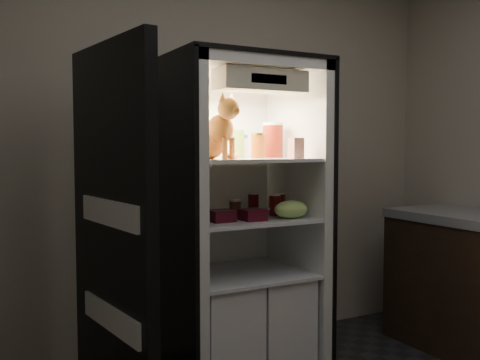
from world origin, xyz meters
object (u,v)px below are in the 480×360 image
object	(u,v)px
condiment_jar	(235,208)
berry_box_left	(221,216)
parmesan_shaker	(239,144)
soda_can_a	(253,203)
salsa_jar	(258,146)
refrigerator	(237,240)
pepper_jar	(273,140)
cream_carton	(296,148)
mayo_tub	(240,146)
berry_box_right	(253,215)
soda_can_b	(280,204)
grape_bag	(291,209)
tabby_cat	(215,134)
soda_can_c	(275,205)

from	to	relation	value
condiment_jar	berry_box_left	bearing A→B (deg)	-135.79
parmesan_shaker	soda_can_a	xyz separation A→B (m)	(0.13, 0.05, -0.37)
salsa_jar	condiment_jar	world-z (taller)	salsa_jar
refrigerator	soda_can_a	xyz separation A→B (m)	(0.15, 0.07, 0.21)
pepper_jar	cream_carton	xyz separation A→B (m)	(-0.02, -0.28, -0.05)
mayo_tub	cream_carton	world-z (taller)	mayo_tub
refrigerator	berry_box_right	world-z (taller)	refrigerator
cream_carton	soda_can_b	size ratio (longest dim) A/B	0.91
pepper_jar	grape_bag	xyz separation A→B (m)	(-0.03, -0.24, -0.41)
refrigerator	condiment_jar	world-z (taller)	refrigerator
mayo_tub	grape_bag	xyz separation A→B (m)	(0.17, -0.32, -0.37)
berry_box_left	berry_box_right	xyz separation A→B (m)	(0.18, -0.04, 0.00)
tabby_cat	grape_bag	xyz separation A→B (m)	(0.45, -0.09, -0.43)
salsa_jar	soda_can_c	world-z (taller)	salsa_jar
condiment_jar	grape_bag	xyz separation A→B (m)	(0.24, -0.25, 0.00)
parmesan_shaker	berry_box_left	bearing A→B (deg)	-139.00
berry_box_left	tabby_cat	bearing A→B (deg)	137.03
salsa_jar	grape_bag	world-z (taller)	salsa_jar
cream_carton	soda_can_a	distance (m)	0.49
soda_can_a	soda_can_b	xyz separation A→B (m)	(0.11, -0.13, 0.00)
soda_can_b	grape_bag	xyz separation A→B (m)	(-0.04, -0.18, -0.01)
salsa_jar	soda_can_c	distance (m)	0.38
mayo_tub	cream_carton	bearing A→B (deg)	-62.50
salsa_jar	cream_carton	distance (m)	0.23
mayo_tub	condiment_jar	bearing A→B (deg)	-134.26
soda_can_a	berry_box_right	xyz separation A→B (m)	(-0.17, -0.28, -0.03)
parmesan_shaker	salsa_jar	size ratio (longest dim) A/B	1.13
refrigerator	mayo_tub	xyz separation A→B (m)	(0.06, 0.08, 0.57)
refrigerator	berry_box_left	distance (m)	0.31
mayo_tub	grape_bag	bearing A→B (deg)	-61.68
salsa_jar	soda_can_a	xyz separation A→B (m)	(0.06, 0.15, -0.36)
tabby_cat	pepper_jar	bearing A→B (deg)	-3.37
refrigerator	mayo_tub	size ratio (longest dim) A/B	13.49
berry_box_left	soda_can_a	bearing A→B (deg)	34.67
soda_can_c	berry_box_left	xyz separation A→B (m)	(-0.40, -0.08, -0.03)
parmesan_shaker	condiment_jar	size ratio (longest dim) A/B	1.68
soda_can_b	soda_can_c	xyz separation A→B (m)	(-0.05, -0.03, -0.00)
tabby_cat	condiment_jar	distance (m)	0.51
soda_can_a	soda_can_b	size ratio (longest dim) A/B	0.95
refrigerator	soda_can_b	xyz separation A→B (m)	(0.26, -0.06, 0.21)
mayo_tub	soda_can_a	distance (m)	0.37
soda_can_a	soda_can_b	distance (m)	0.17
grape_bag	berry_box_right	distance (m)	0.25
parmesan_shaker	mayo_tub	distance (m)	0.08
soda_can_c	berry_box_left	size ratio (longest dim) A/B	0.97
pepper_jar	soda_can_b	bearing A→B (deg)	-78.80
parmesan_shaker	soda_can_b	bearing A→B (deg)	-16.06
refrigerator	soda_can_a	world-z (taller)	refrigerator
parmesan_shaker	pepper_jar	size ratio (longest dim) A/B	0.77
tabby_cat	soda_can_c	distance (m)	0.61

